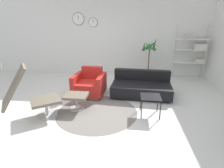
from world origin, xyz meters
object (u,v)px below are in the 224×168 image
object	(u,v)px
ottoman	(76,98)
potted_plant	(149,59)
side_table	(151,98)
lounge_chair	(21,89)
armchair_red	(90,85)
couch_low	(141,87)
shelf_unit	(194,49)

from	to	relation	value
ottoman	potted_plant	bearing A→B (deg)	53.05
potted_plant	ottoman	bearing A→B (deg)	-126.95
side_table	ottoman	bearing A→B (deg)	176.43
lounge_chair	armchair_red	bearing A→B (deg)	112.15
armchair_red	side_table	xyz separation A→B (m)	(1.58, -1.02, 0.11)
lounge_chair	couch_low	xyz separation A→B (m)	(2.44, 1.67, -0.48)
armchair_red	potted_plant	world-z (taller)	potted_plant
lounge_chair	armchair_red	size ratio (longest dim) A/B	1.43
ottoman	couch_low	bearing A→B (deg)	34.10
couch_low	armchair_red	bearing A→B (deg)	9.39
ottoman	shelf_unit	xyz separation A→B (m)	(3.41, 2.78, 0.80)
couch_low	shelf_unit	size ratio (longest dim) A/B	0.89
couch_low	side_table	size ratio (longest dim) A/B	3.79
lounge_chair	shelf_unit	world-z (taller)	shelf_unit
potted_plant	couch_low	bearing A→B (deg)	-102.27
armchair_red	side_table	size ratio (longest dim) A/B	2.00
lounge_chair	shelf_unit	distance (m)	5.49
couch_low	potted_plant	bearing A→B (deg)	-98.17
couch_low	shelf_unit	distance (m)	2.68
couch_low	ottoman	bearing A→B (deg)	38.20
ottoman	potted_plant	distance (m)	3.12
lounge_chair	potted_plant	xyz separation A→B (m)	(2.75, 3.09, 0.03)
lounge_chair	ottoman	world-z (taller)	lounge_chair
side_table	potted_plant	world-z (taller)	potted_plant
lounge_chair	couch_low	distance (m)	2.99
side_table	potted_plant	bearing A→B (deg)	86.14
couch_low	shelf_unit	bearing A→B (deg)	-132.99
potted_plant	shelf_unit	world-z (taller)	shelf_unit
armchair_red	couch_low	world-z (taller)	armchair_red
lounge_chair	side_table	distance (m)	2.64
armchair_red	potted_plant	size ratio (longest dim) A/B	0.59
lounge_chair	potted_plant	world-z (taller)	potted_plant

